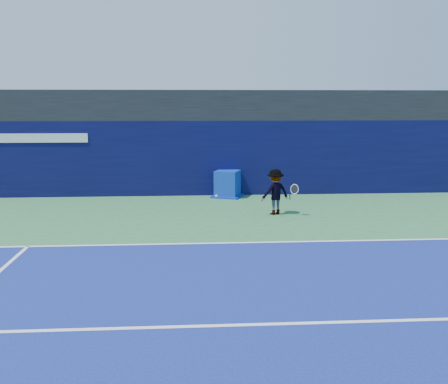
# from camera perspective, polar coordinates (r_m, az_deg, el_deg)

# --- Properties ---
(ground) EXTENTS (80.00, 80.00, 0.00)m
(ground) POSITION_cam_1_polar(r_m,az_deg,el_deg) (10.56, 0.28, -10.41)
(ground) COLOR #327040
(ground) RESTS_ON ground
(baseline) EXTENTS (24.00, 0.10, 0.01)m
(baseline) POSITION_cam_1_polar(r_m,az_deg,el_deg) (13.40, -0.62, -5.86)
(baseline) COLOR white
(baseline) RESTS_ON ground
(service_line) EXTENTS (24.00, 0.10, 0.01)m
(service_line) POSITION_cam_1_polar(r_m,az_deg,el_deg) (8.72, 1.22, -14.98)
(service_line) COLOR white
(service_line) RESTS_ON ground
(stadium_band) EXTENTS (36.00, 3.00, 1.20)m
(stadium_band) POSITION_cam_1_polar(r_m,az_deg,el_deg) (21.37, -1.88, 9.89)
(stadium_band) COLOR black
(stadium_band) RESTS_ON back_wall_assembly
(back_wall_assembly) EXTENTS (36.00, 1.03, 3.00)m
(back_wall_assembly) POSITION_cam_1_polar(r_m,az_deg,el_deg) (20.49, -1.77, 3.99)
(back_wall_assembly) COLOR #0A0A37
(back_wall_assembly) RESTS_ON ground
(equipment_cart) EXTENTS (1.41, 1.41, 1.05)m
(equipment_cart) POSITION_cam_1_polar(r_m,az_deg,el_deg) (19.87, 0.40, 0.83)
(equipment_cart) COLOR #0B2CA1
(equipment_cart) RESTS_ON ground
(tennis_player) EXTENTS (1.29, 0.87, 1.52)m
(tennis_player) POSITION_cam_1_polar(r_m,az_deg,el_deg) (16.78, 5.88, 0.01)
(tennis_player) COLOR silver
(tennis_player) RESTS_ON ground
(tennis_ball) EXTENTS (0.08, 0.08, 0.08)m
(tennis_ball) POSITION_cam_1_polar(r_m,az_deg,el_deg) (15.36, -0.89, -0.43)
(tennis_ball) COLOR #B9E719
(tennis_ball) RESTS_ON ground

